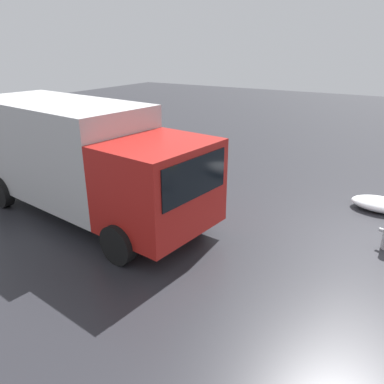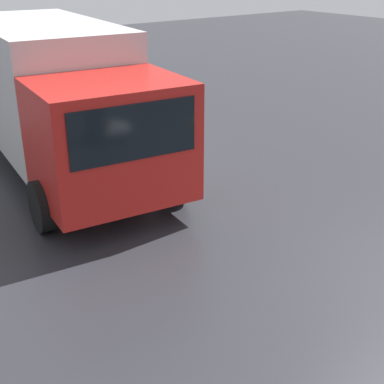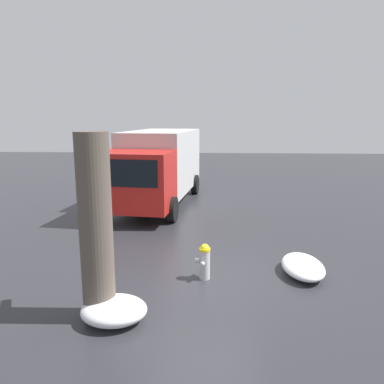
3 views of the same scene
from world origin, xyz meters
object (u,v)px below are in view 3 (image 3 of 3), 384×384
Objects in this scene: tree_trunk at (96,227)px; pedestrian at (171,188)px; fire_hydrant at (205,261)px; delivery_truck at (157,165)px.

pedestrian is (7.71, -0.48, -0.76)m from tree_trunk.
fire_hydrant is at bearing -47.52° from tree_trunk.
delivery_truck reaches higher than pedestrian.
tree_trunk is 1.96× the size of pedestrian.
delivery_truck is at bearing -56.55° from fire_hydrant.
tree_trunk is at bearing 60.09° from fire_hydrant.
fire_hydrant is at bearing 68.97° from pedestrian.
fire_hydrant is 7.92m from delivery_truck.
delivery_truck is (7.53, 2.14, 1.22)m from fire_hydrant.
tree_trunk reaches higher than pedestrian.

